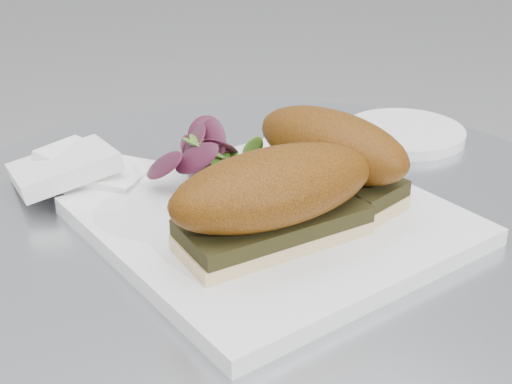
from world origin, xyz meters
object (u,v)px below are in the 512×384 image
sandwich_right (331,153)px  saucer (405,133)px  sandwich_left (274,197)px  plate (272,221)px

sandwich_right → saucer: sandwich_right is taller
sandwich_left → saucer: (0.27, 0.16, -0.05)m
sandwich_right → sandwich_left: bearing=-76.5°
sandwich_right → saucer: (0.18, 0.11, -0.05)m
saucer → plate: bearing=-155.2°
sandwich_left → plate: bearing=59.8°
sandwich_right → saucer: 0.22m
sandwich_left → saucer: bearing=28.6°
sandwich_left → sandwich_right: size_ratio=1.05×
sandwich_left → sandwich_right: 0.10m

